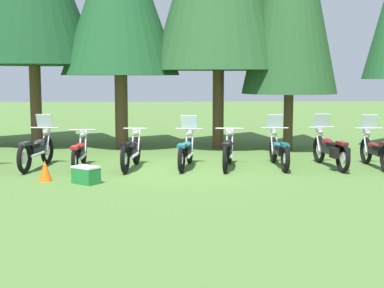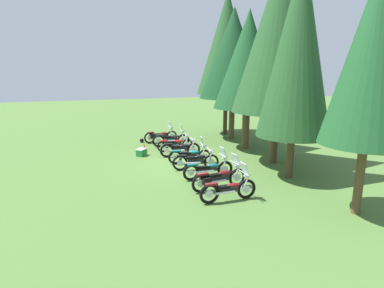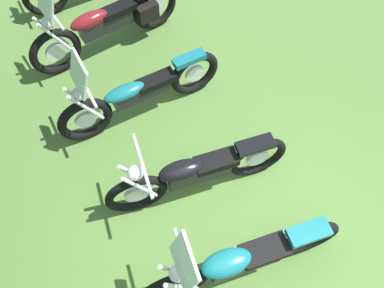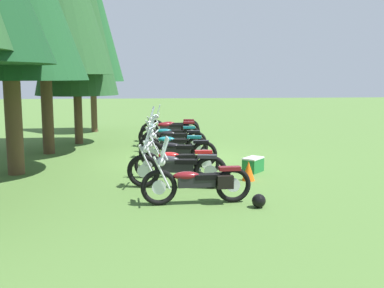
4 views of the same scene
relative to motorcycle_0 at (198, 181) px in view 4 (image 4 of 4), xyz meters
The scene contains 14 objects.
ground_plane 5.21m from the motorcycle_0, ahead, with size 80.00×80.00×0.00m, color #4C7033.
motorcycle_0 is the anchor object (origin of this frame).
motorcycle_1 1.43m from the motorcycle_0, 14.91° to the left, with size 0.77×2.31×1.40m.
motorcycle_2 2.52m from the motorcycle_0, ahead, with size 0.71×2.18×0.99m.
motorcycle_3 3.87m from the motorcycle_0, ahead, with size 0.63×2.23×1.03m.
motorcycle_4 5.32m from the motorcycle_0, ahead, with size 0.75×2.20×1.36m.
motorcycle_5 6.41m from the motorcycle_0, ahead, with size 0.76×2.21×1.02m.
motorcycle_6 7.80m from the motorcycle_0, ahead, with size 0.75×2.32×1.37m.
motorcycle_7 9.15m from the motorcycle_0, ahead, with size 0.73×2.41×1.39m.
motorcycle_8 10.32m from the motorcycle_0, ahead, with size 0.76×2.21×1.38m.
pine_tree_5 13.90m from the motorcycle_0, 15.29° to the left, with size 2.82×2.82×8.01m.
picnic_cooler 3.49m from the motorcycle_0, 31.66° to the right, with size 0.70×0.67×0.40m.
traffic_cone 2.48m from the motorcycle_0, 36.86° to the right, with size 0.32×0.32×0.48m, color #EA590F.
dropped_helmet 1.27m from the motorcycle_0, 108.91° to the right, with size 0.28×0.28×0.28m, color black.
Camera 4 is at (-14.18, 0.90, 2.56)m, focal length 43.04 mm.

